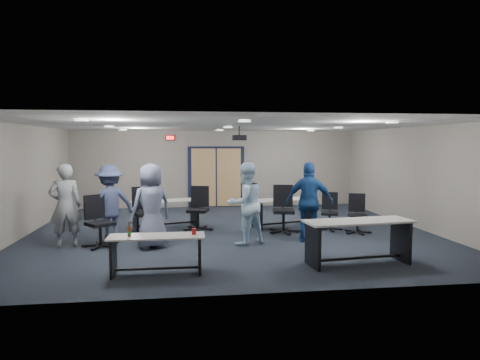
{
  "coord_description": "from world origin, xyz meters",
  "views": [
    {
      "loc": [
        -1.18,
        -10.65,
        2.24
      ],
      "look_at": [
        0.21,
        -0.3,
        1.36
      ],
      "focal_mm": 32.0,
      "sensor_mm": 36.0,
      "label": 1
    }
  ],
  "objects": [
    {
      "name": "floor",
      "position": [
        0.0,
        0.0,
        0.0
      ],
      "size": [
        10.0,
        10.0,
        0.0
      ],
      "primitive_type": "plane",
      "color": "black",
      "rests_on": "ground"
    },
    {
      "name": "back_wall",
      "position": [
        0.0,
        4.5,
        1.35
      ],
      "size": [
        10.0,
        0.04,
        2.7
      ],
      "primitive_type": "cube",
      "color": "gray",
      "rests_on": "floor"
    },
    {
      "name": "front_wall",
      "position": [
        0.0,
        -4.5,
        1.35
      ],
      "size": [
        10.0,
        0.04,
        2.7
      ],
      "primitive_type": "cube",
      "color": "gray",
      "rests_on": "floor"
    },
    {
      "name": "left_wall",
      "position": [
        -5.0,
        0.0,
        1.35
      ],
      "size": [
        0.04,
        9.0,
        2.7
      ],
      "primitive_type": "cube",
      "color": "gray",
      "rests_on": "floor"
    },
    {
      "name": "right_wall",
      "position": [
        5.0,
        0.0,
        1.35
      ],
      "size": [
        0.04,
        9.0,
        2.7
      ],
      "primitive_type": "cube",
      "color": "gray",
      "rests_on": "floor"
    },
    {
      "name": "ceiling",
      "position": [
        0.0,
        0.0,
        2.7
      ],
      "size": [
        10.0,
        9.0,
        0.04
      ],
      "primitive_type": "cube",
      "color": "silver",
      "rests_on": "back_wall"
    },
    {
      "name": "double_door",
      "position": [
        0.0,
        4.46,
        1.05
      ],
      "size": [
        2.0,
        0.07,
        2.2
      ],
      "color": "black",
      "rests_on": "back_wall"
    },
    {
      "name": "exit_sign",
      "position": [
        -1.6,
        4.44,
        2.45
      ],
      "size": [
        0.32,
        0.07,
        0.18
      ],
      "color": "black",
      "rests_on": "back_wall"
    },
    {
      "name": "ceiling_projector",
      "position": [
        0.3,
        0.5,
        2.4
      ],
      "size": [
        0.35,
        0.32,
        0.37
      ],
      "color": "black",
      "rests_on": "ceiling"
    },
    {
      "name": "ceiling_can_lights",
      "position": [
        0.0,
        0.25,
        2.67
      ],
      "size": [
        6.24,
        5.74,
        0.02
      ],
      "primitive_type": null,
      "color": "white",
      "rests_on": "ceiling"
    },
    {
      "name": "table_front_left",
      "position": [
        -1.64,
        -3.29,
        0.47
      ],
      "size": [
        1.66,
        0.57,
        0.92
      ],
      "rotation": [
        0.0,
        0.0,
        -0.01
      ],
      "color": "#B5B2AB",
      "rests_on": "floor"
    },
    {
      "name": "table_front_right",
      "position": [
        2.05,
        -3.17,
        0.56
      ],
      "size": [
        2.09,
        0.87,
        0.82
      ],
      "rotation": [
        0.0,
        0.0,
        0.1
      ],
      "color": "#B5B2AB",
      "rests_on": "floor"
    },
    {
      "name": "table_back_left",
      "position": [
        -1.64,
        0.82,
        0.5
      ],
      "size": [
        1.9,
        1.11,
        0.73
      ],
      "rotation": [
        0.0,
        0.0,
        0.3
      ],
      "color": "#B5B2AB",
      "rests_on": "floor"
    },
    {
      "name": "table_back_right",
      "position": [
        1.55,
        0.56,
        0.51
      ],
      "size": [
        1.95,
        1.09,
        0.75
      ],
      "rotation": [
        0.0,
        0.0,
        0.27
      ],
      "color": "#B5B2AB",
      "rests_on": "floor"
    },
    {
      "name": "chair_back_a",
      "position": [
        -2.09,
        -0.13,
        0.6
      ],
      "size": [
        0.99,
        0.99,
        1.19
      ],
      "primitive_type": null,
      "rotation": [
        0.0,
        0.0,
        0.41
      ],
      "color": "black",
      "rests_on": "floor"
    },
    {
      "name": "chair_back_b",
      "position": [
        -0.8,
        0.35,
        0.57
      ],
      "size": [
        0.88,
        0.88,
        1.14
      ],
      "primitive_type": null,
      "rotation": [
        0.0,
        0.0,
        -0.28
      ],
      "color": "black",
      "rests_on": "floor"
    },
    {
      "name": "chair_back_c",
      "position": [
        1.33,
        -0.23,
        0.6
      ],
      "size": [
        0.87,
        0.87,
        1.2
      ],
      "primitive_type": null,
      "rotation": [
        0.0,
        0.0,
        -0.17
      ],
      "color": "black",
      "rests_on": "floor"
    },
    {
      "name": "chair_back_d",
      "position": [
        2.59,
        -0.09,
        0.49
      ],
      "size": [
        0.78,
        0.78,
        0.97
      ],
      "primitive_type": null,
      "rotation": [
        0.0,
        0.0,
        -0.34
      ],
      "color": "black",
      "rests_on": "floor"
    },
    {
      "name": "chair_loose_left",
      "position": [
        -2.96,
        -1.2,
        0.57
      ],
      "size": [
        1.0,
        1.0,
        1.13
      ],
      "primitive_type": null,
      "rotation": [
        0.0,
        0.0,
        0.67
      ],
      "color": "black",
      "rests_on": "floor"
    },
    {
      "name": "chair_loose_right",
      "position": [
        3.15,
        -0.56,
        0.49
      ],
      "size": [
        0.76,
        0.76,
        0.99
      ],
      "primitive_type": null,
      "rotation": [
        0.0,
        0.0,
        -0.27
      ],
      "color": "black",
      "rests_on": "floor"
    },
    {
      "name": "person_gray",
      "position": [
        -3.71,
        -1.07,
        0.91
      ],
      "size": [
        0.76,
        0.6,
        1.82
      ],
      "primitive_type": "imported",
      "rotation": [
        0.0,
        0.0,
        3.42
      ],
      "color": "gray",
      "rests_on": "floor"
    },
    {
      "name": "person_plaid",
      "position": [
        -1.86,
        -1.39,
        0.92
      ],
      "size": [
        1.06,
        0.94,
        1.83
      ],
      "primitive_type": "imported",
      "rotation": [
        0.0,
        0.0,
        3.64
      ],
      "color": "slate",
      "rests_on": "floor"
    },
    {
      "name": "person_lightblue",
      "position": [
        0.2,
        -1.33,
        0.92
      ],
      "size": [
        1.09,
        1.0,
        1.83
      ],
      "primitive_type": "imported",
      "rotation": [
        0.0,
        0.0,
        3.56
      ],
      "color": "#C0E3FF",
      "rests_on": "floor"
    },
    {
      "name": "person_navy",
      "position": [
        1.68,
        -1.29,
        0.92
      ],
      "size": [
        1.16,
        0.74,
        1.83
      ],
      "primitive_type": "imported",
      "rotation": [
        0.0,
        0.0,
        2.85
      ],
      "color": "navy",
      "rests_on": "floor"
    },
    {
      "name": "person_back",
      "position": [
        -2.83,
        -0.7,
        0.89
      ],
      "size": [
        1.32,
        1.08,
        1.77
      ],
      "primitive_type": "imported",
      "rotation": [
        0.0,
        0.0,
        3.58
      ],
      "color": "#363F61",
      "rests_on": "floor"
    }
  ]
}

